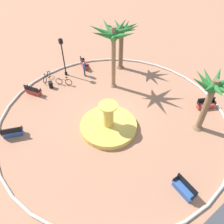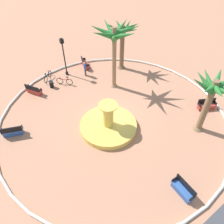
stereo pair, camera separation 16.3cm
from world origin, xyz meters
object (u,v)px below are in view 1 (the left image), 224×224
(bench_west, at_px, (184,189))
(bicycle_by_lamppost, at_px, (64,82))
(bench_north, at_px, (13,133))
(bicycle_red_frame, at_px, (47,77))
(palm_tree_near_fountain, at_px, (122,36))
(bench_southeast, at_px, (33,91))
(palm_tree_by_curb, at_px, (114,39))
(person_cyclist_helmet, at_px, (84,68))
(fountain, at_px, (108,125))
(bench_east, at_px, (206,105))
(palm_tree_mid_plaza, at_px, (213,91))
(trash_bin, at_px, (51,84))
(bench_southwest, at_px, (84,64))
(lamppost, at_px, (63,54))

(bench_west, distance_m, bicycle_by_lamppost, 14.77)
(bench_north, distance_m, bicycle_red_frame, 7.63)
(palm_tree_near_fountain, height_order, bench_southeast, palm_tree_near_fountain)
(palm_tree_near_fountain, relative_size, palm_tree_by_curb, 0.80)
(palm_tree_by_curb, xyz_separation_m, person_cyclist_helmet, (1.33, -3.30, -4.05))
(bicycle_by_lamppost, bearing_deg, bench_southeast, -7.36)
(bench_north, bearing_deg, bench_southeast, -129.90)
(fountain, relative_size, bench_east, 2.80)
(palm_tree_mid_plaza, height_order, bench_southeast, palm_tree_mid_plaza)
(trash_bin, bearing_deg, palm_tree_near_fountain, 170.88)
(bicycle_by_lamppost, bearing_deg, bench_north, 29.45)
(bench_east, distance_m, bench_southwest, 13.29)
(lamppost, xyz_separation_m, trash_bin, (2.28, 1.14, -2.05))
(lamppost, bearing_deg, bench_east, 121.66)
(bench_east, height_order, bench_north, same)
(bench_west, distance_m, bench_north, 13.18)
(palm_tree_near_fountain, bearing_deg, palm_tree_by_curb, 39.85)
(fountain, xyz_separation_m, palm_tree_near_fountain, (-6.44, -6.54, 3.34))
(trash_bin, distance_m, person_cyclist_helmet, 3.83)
(bench_west, height_order, bench_north, same)
(palm_tree_mid_plaza, height_order, bench_east, palm_tree_mid_plaza)
(palm_tree_by_curb, relative_size, bench_southwest, 3.75)
(palm_tree_mid_plaza, relative_size, bench_north, 3.02)
(bench_north, xyz_separation_m, bicycle_by_lamppost, (-6.41, -3.62, 0.04))
(bench_east, height_order, bicycle_by_lamppost, bench_east)
(bench_southwest, relative_size, bicycle_by_lamppost, 1.32)
(bench_north, distance_m, bench_southwest, 11.07)
(bench_southeast, xyz_separation_m, trash_bin, (-1.77, 0.06, 0.04))
(bench_east, relative_size, bench_southeast, 1.01)
(fountain, distance_m, bicycle_by_lamppost, 7.46)
(bench_east, xyz_separation_m, bench_west, (7.84, 4.09, 0.00))
(bench_southwest, distance_m, bicycle_red_frame, 4.38)
(bench_west, height_order, bench_southwest, same)
(palm_tree_by_curb, relative_size, trash_bin, 8.61)
(bench_west, xyz_separation_m, bench_southeast, (3.70, -15.15, 0.00))
(bench_north, bearing_deg, fountain, 149.46)
(palm_tree_mid_plaza, height_order, bicycle_red_frame, palm_tree_mid_plaza)
(bench_southeast, xyz_separation_m, lamppost, (-4.05, -1.08, 2.09))
(palm_tree_by_curb, xyz_separation_m, bicycle_by_lamppost, (3.84, -3.17, -4.57))
(trash_bin, bearing_deg, bench_west, 97.26)
(trash_bin, bearing_deg, bicycle_red_frame, -100.08)
(bicycle_red_frame, relative_size, bicycle_by_lamppost, 1.01)
(palm_tree_near_fountain, distance_m, bench_north, 13.64)
(bench_west, height_order, bicycle_by_lamppost, bench_west)
(bench_north, distance_m, person_cyclist_helmet, 9.69)
(bench_west, bearing_deg, trash_bin, -82.74)
(fountain, height_order, bench_north, fountain)
(palm_tree_mid_plaza, distance_m, bench_east, 4.44)
(bench_east, bearing_deg, bench_southwest, -67.30)
(fountain, bearing_deg, bicycle_red_frame, -83.09)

